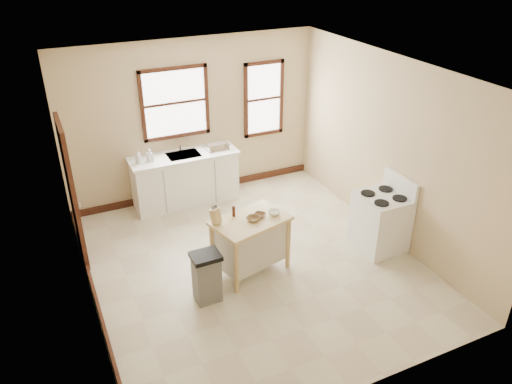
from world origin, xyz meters
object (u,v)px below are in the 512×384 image
bowl_c (274,213)px  trash_bin (207,277)px  soap_bottle_a (138,156)px  bowl_a (253,219)px  bowl_b (260,215)px  pepper_grinder (234,211)px  soap_bottle_b (150,155)px  dish_rack (217,147)px  knife_block (216,217)px  gas_stove (381,214)px  kitchen_island (251,245)px

bowl_c → trash_bin: (-1.13, -0.33, -0.51)m
soap_bottle_a → bowl_a: soap_bottle_a is taller
bowl_b → trash_bin: bowl_b is taller
pepper_grinder → soap_bottle_a: bearing=111.2°
pepper_grinder → soap_bottle_b: bearing=106.3°
dish_rack → trash_bin: 2.93m
soap_bottle_a → knife_block: bearing=-92.3°
soap_bottle_a → gas_stove: (2.99, -2.57, -0.47)m
soap_bottle_a → knife_block: (0.52, -2.17, -0.10)m
bowl_a → gas_stove: 2.02m
soap_bottle_a → dish_rack: bearing=-16.3°
kitchen_island → trash_bin: size_ratio=1.44×
soap_bottle_a → bowl_b: soap_bottle_a is taller
gas_stove → bowl_a: bearing=172.7°
trash_bin → gas_stove: 2.80m
bowl_c → gas_stove: gas_stove is taller
trash_bin → pepper_grinder: bearing=40.2°
soap_bottle_b → pepper_grinder: bearing=-88.8°
knife_block → bowl_c: bearing=-33.4°
pepper_grinder → trash_bin: bearing=-139.3°
bowl_b → trash_bin: size_ratio=0.22×
soap_bottle_b → bowl_c: bearing=-78.8°
kitchen_island → knife_block: bearing=152.6°
kitchen_island → gas_stove: 2.03m
bowl_a → dish_rack: bearing=80.9°
soap_bottle_a → bowl_b: (1.14, -2.25, -0.18)m
kitchen_island → gas_stove: (2.01, -0.29, 0.15)m
soap_bottle_a → bowl_a: 2.53m
pepper_grinder → bowl_c: bearing=-20.5°
kitchen_island → trash_bin: (-0.78, -0.35, -0.06)m
dish_rack → trash_bin: bearing=-101.3°
kitchen_island → bowl_c: 0.57m
gas_stove → knife_block: bearing=170.9°
knife_block → bowl_b: bearing=-32.0°
bowl_a → bowl_c: 0.33m
pepper_grinder → knife_block: bearing=-166.2°
bowl_c → soap_bottle_b: bearing=116.2°
bowl_a → bowl_b: bearing=26.1°
knife_block → bowl_b: size_ratio=1.29×
knife_block → gas_stove: (2.47, -0.40, -0.37)m
bowl_a → trash_bin: size_ratio=0.25×
bowl_a → gas_stove: (1.98, -0.25, -0.29)m
dish_rack → bowl_a: dish_rack is taller
bowl_a → gas_stove: gas_stove is taller
bowl_a → bowl_c: size_ratio=1.08×
kitchen_island → dish_rack: bearing=65.9°
pepper_grinder → trash_bin: 0.98m
soap_bottle_b → kitchen_island: soap_bottle_b is taller
pepper_grinder → bowl_a: size_ratio=0.83×
soap_bottle_b → pepper_grinder: 2.20m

